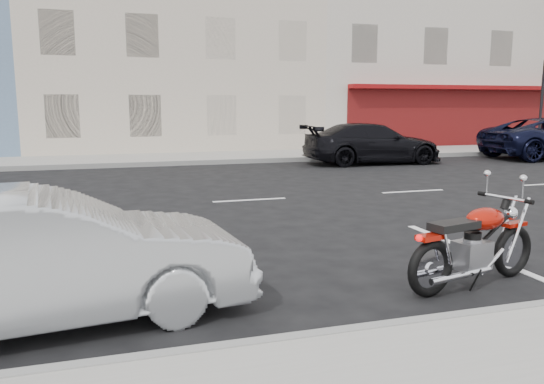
{
  "coord_description": "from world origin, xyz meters",
  "views": [
    {
      "loc": [
        -4.78,
        -10.89,
        2.04
      ],
      "look_at": [
        -2.62,
        -3.73,
        0.8
      ],
      "focal_mm": 35.0,
      "sensor_mm": 36.0,
      "label": 1
    }
  ],
  "objects_px": {
    "traffic_light": "(543,92)",
    "motorcycle": "(515,239)",
    "fire_hydrant": "(509,139)",
    "car_far": "(372,143)",
    "sedan_silver": "(43,258)"
  },
  "relations": [
    {
      "from": "sedan_silver",
      "to": "car_far",
      "type": "xyz_separation_m",
      "value": [
        9.3,
        11.45,
        0.07
      ]
    },
    {
      "from": "fire_hydrant",
      "to": "car_far",
      "type": "distance_m",
      "value": 8.62
    },
    {
      "from": "fire_hydrant",
      "to": "sedan_silver",
      "type": "distance_m",
      "value": 22.53
    },
    {
      "from": "motorcycle",
      "to": "sedan_silver",
      "type": "relative_size",
      "value": 0.51
    },
    {
      "from": "sedan_silver",
      "to": "car_far",
      "type": "bearing_deg",
      "value": -45.81
    },
    {
      "from": "motorcycle",
      "to": "fire_hydrant",
      "type": "bearing_deg",
      "value": 36.39
    },
    {
      "from": "fire_hydrant",
      "to": "sedan_silver",
      "type": "xyz_separation_m",
      "value": [
        -17.44,
        -14.26,
        0.1
      ]
    },
    {
      "from": "traffic_light",
      "to": "car_far",
      "type": "distance_m",
      "value": 10.17
    },
    {
      "from": "traffic_light",
      "to": "motorcycle",
      "type": "xyz_separation_m",
      "value": [
        -13.75,
        -14.2,
        -2.1
      ]
    },
    {
      "from": "traffic_light",
      "to": "motorcycle",
      "type": "distance_m",
      "value": 19.87
    },
    {
      "from": "sedan_silver",
      "to": "car_far",
      "type": "relative_size",
      "value": 0.8
    },
    {
      "from": "fire_hydrant",
      "to": "motorcycle",
      "type": "relative_size",
      "value": 0.37
    },
    {
      "from": "car_far",
      "to": "fire_hydrant",
      "type": "bearing_deg",
      "value": -69.02
    },
    {
      "from": "traffic_light",
      "to": "fire_hydrant",
      "type": "relative_size",
      "value": 5.28
    },
    {
      "from": "sedan_silver",
      "to": "car_far",
      "type": "height_order",
      "value": "car_far"
    }
  ]
}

